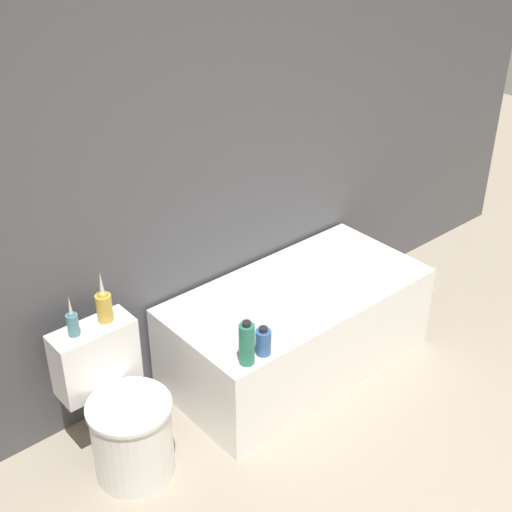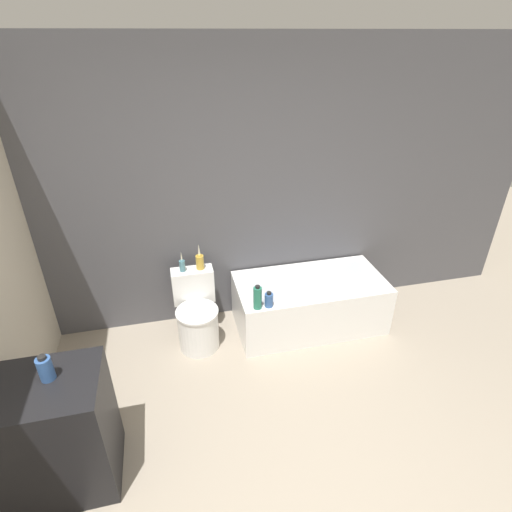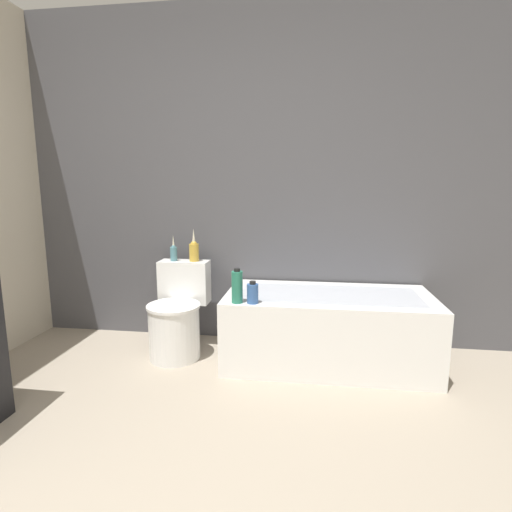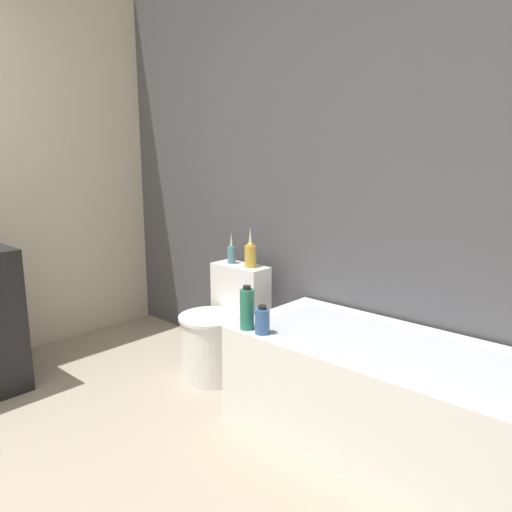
{
  "view_description": "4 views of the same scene",
  "coord_description": "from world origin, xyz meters",
  "px_view_note": "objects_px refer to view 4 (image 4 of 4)",
  "views": [
    {
      "loc": [
        -1.38,
        -0.29,
        2.57
      ],
      "look_at": [
        0.37,
        1.75,
        0.98
      ],
      "focal_mm": 50.0,
      "sensor_mm": 36.0,
      "label": 1
    },
    {
      "loc": [
        -0.41,
        -1.04,
        2.58
      ],
      "look_at": [
        0.24,
        1.72,
        0.98
      ],
      "focal_mm": 28.0,
      "sensor_mm": 36.0,
      "label": 2
    },
    {
      "loc": [
        0.7,
        -0.79,
        1.25
      ],
      "look_at": [
        0.33,
        1.86,
        0.78
      ],
      "focal_mm": 28.0,
      "sensor_mm": 36.0,
      "label": 3
    },
    {
      "loc": [
        1.89,
        -0.08,
        1.39
      ],
      "look_at": [
        0.15,
        1.83,
        0.84
      ],
      "focal_mm": 35.0,
      "sensor_mm": 36.0,
      "label": 4
    }
  ],
  "objects_px": {
    "vase_gold": "(231,253)",
    "vase_silver": "(250,253)",
    "shampoo_bottle_short": "(262,321)",
    "toilet": "(219,330)",
    "bathtub": "(379,391)",
    "shampoo_bottle_tall": "(247,309)"
  },
  "relations": [
    {
      "from": "vase_gold",
      "to": "vase_silver",
      "type": "bearing_deg",
      "value": 2.19
    },
    {
      "from": "vase_silver",
      "to": "shampoo_bottle_short",
      "type": "distance_m",
      "value": 0.74
    },
    {
      "from": "toilet",
      "to": "vase_silver",
      "type": "xyz_separation_m",
      "value": [
        0.08,
        0.2,
        0.47
      ]
    },
    {
      "from": "bathtub",
      "to": "shampoo_bottle_short",
      "type": "relative_size",
      "value": 9.82
    },
    {
      "from": "vase_silver",
      "to": "shampoo_bottle_tall",
      "type": "xyz_separation_m",
      "value": [
        0.43,
        -0.48,
        -0.15
      ]
    },
    {
      "from": "toilet",
      "to": "vase_gold",
      "type": "bearing_deg",
      "value": 112.53
    },
    {
      "from": "bathtub",
      "to": "toilet",
      "type": "relative_size",
      "value": 2.12
    },
    {
      "from": "toilet",
      "to": "vase_gold",
      "type": "distance_m",
      "value": 0.5
    },
    {
      "from": "toilet",
      "to": "shampoo_bottle_short",
      "type": "distance_m",
      "value": 0.73
    },
    {
      "from": "vase_gold",
      "to": "vase_silver",
      "type": "xyz_separation_m",
      "value": [
        0.16,
        0.01,
        0.02
      ]
    },
    {
      "from": "bathtub",
      "to": "toilet",
      "type": "distance_m",
      "value": 1.1
    },
    {
      "from": "vase_gold",
      "to": "shampoo_bottle_tall",
      "type": "height_order",
      "value": "vase_gold"
    },
    {
      "from": "shampoo_bottle_short",
      "to": "shampoo_bottle_tall",
      "type": "bearing_deg",
      "value": -178.62
    },
    {
      "from": "bathtub",
      "to": "shampoo_bottle_tall",
      "type": "bearing_deg",
      "value": -153.83
    },
    {
      "from": "shampoo_bottle_short",
      "to": "toilet",
      "type": "bearing_deg",
      "value": 155.21
    },
    {
      "from": "toilet",
      "to": "shampoo_bottle_tall",
      "type": "relative_size",
      "value": 2.97
    },
    {
      "from": "toilet",
      "to": "shampoo_bottle_short",
      "type": "bearing_deg",
      "value": -24.79
    },
    {
      "from": "vase_gold",
      "to": "shampoo_bottle_tall",
      "type": "xyz_separation_m",
      "value": [
        0.59,
        -0.48,
        -0.13
      ]
    },
    {
      "from": "vase_silver",
      "to": "shampoo_bottle_short",
      "type": "relative_size",
      "value": 1.75
    },
    {
      "from": "toilet",
      "to": "vase_silver",
      "type": "height_order",
      "value": "vase_silver"
    },
    {
      "from": "vase_gold",
      "to": "vase_silver",
      "type": "distance_m",
      "value": 0.16
    },
    {
      "from": "bathtub",
      "to": "vase_silver",
      "type": "distance_m",
      "value": 1.16
    }
  ]
}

